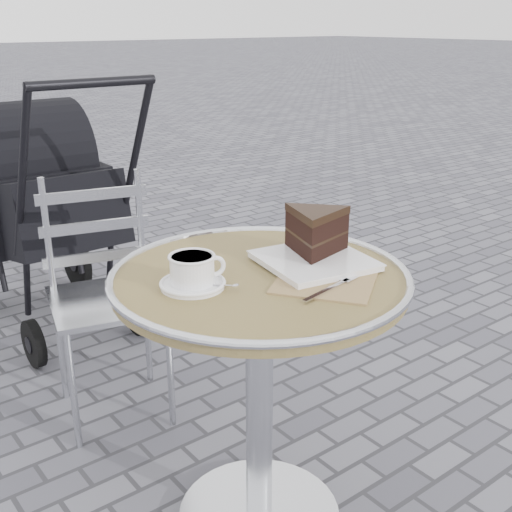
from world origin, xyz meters
TOP-DOWN VIEW (x-y plane):
  - cafe_table at (0.00, 0.00)m, footprint 0.72×0.72m
  - cappuccino_set at (-0.16, 0.03)m, footprint 0.15×0.16m
  - cake_plate_set at (0.16, -0.02)m, footprint 0.35×0.39m
  - bistro_chair at (-0.05, 0.81)m, footprint 0.45×0.45m
  - baby_stroller at (0.05, 1.60)m, footprint 0.52×1.08m

SIDE VIEW (x-z plane):
  - baby_stroller at x=0.05m, z-range -0.06..1.06m
  - bistro_chair at x=-0.05m, z-range 0.10..0.92m
  - cafe_table at x=0.00m, z-range 0.20..0.94m
  - cappuccino_set at x=-0.16m, z-range 0.73..0.80m
  - cake_plate_set at x=0.16m, z-range 0.73..0.86m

